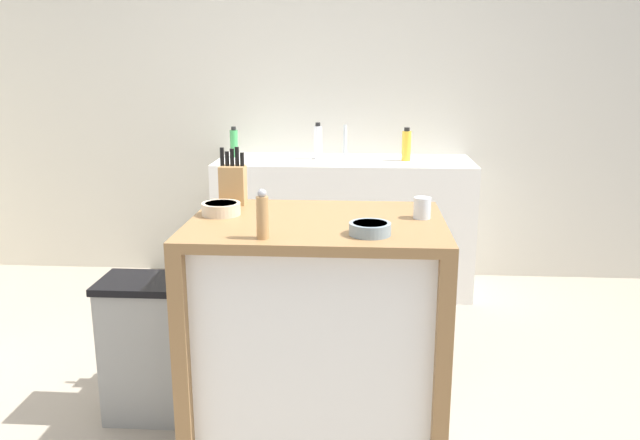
{
  "coord_description": "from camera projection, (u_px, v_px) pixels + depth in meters",
  "views": [
    {
      "loc": [
        0.31,
        -2.47,
        1.53
      ],
      "look_at": [
        0.13,
        0.18,
        0.86
      ],
      "focal_mm": 35.79,
      "sensor_mm": 36.0,
      "label": 1
    }
  ],
  "objects": [
    {
      "name": "bottle_hand_soap",
      "position": [
        234.0,
        143.0,
        4.34
      ],
      "size": [
        0.05,
        0.05,
        0.21
      ],
      "color": "green",
      "rests_on": "sink_counter"
    },
    {
      "name": "bottle_dish_soap",
      "position": [
        318.0,
        142.0,
        4.25
      ],
      "size": [
        0.05,
        0.05,
        0.24
      ],
      "color": "white",
      "rests_on": "sink_counter"
    },
    {
      "name": "knife_block",
      "position": [
        233.0,
        183.0,
        2.8
      ],
      "size": [
        0.11,
        0.09,
        0.25
      ],
      "color": "tan",
      "rests_on": "kitchen_island"
    },
    {
      "name": "bottle_spray_cleaner",
      "position": [
        406.0,
        145.0,
        4.18
      ],
      "size": [
        0.06,
        0.06,
        0.22
      ],
      "color": "yellow",
      "rests_on": "sink_counter"
    },
    {
      "name": "kitchen_island",
      "position": [
        317.0,
        315.0,
        2.63
      ],
      "size": [
        1.02,
        0.74,
        0.91
      ],
      "color": "olive",
      "rests_on": "ground"
    },
    {
      "name": "trash_bin",
      "position": [
        146.0,
        348.0,
        2.77
      ],
      "size": [
        0.36,
        0.28,
        0.63
      ],
      "color": "gray",
      "rests_on": "ground"
    },
    {
      "name": "drinking_cup",
      "position": [
        422.0,
        208.0,
        2.55
      ],
      "size": [
        0.07,
        0.07,
        0.09
      ],
      "color": "silver",
      "rests_on": "kitchen_island"
    },
    {
      "name": "wall_back",
      "position": [
        319.0,
        94.0,
        4.48
      ],
      "size": [
        5.64,
        0.1,
        2.6
      ],
      "primitive_type": "cube",
      "color": "beige",
      "rests_on": "ground"
    },
    {
      "name": "sink_faucet",
      "position": [
        345.0,
        141.0,
        4.34
      ],
      "size": [
        0.02,
        0.02,
        0.22
      ],
      "color": "#B7BCC1",
      "rests_on": "sink_counter"
    },
    {
      "name": "bowl_ceramic_small",
      "position": [
        370.0,
        228.0,
        2.32
      ],
      "size": [
        0.15,
        0.15,
        0.05
      ],
      "color": "gray",
      "rests_on": "kitchen_island"
    },
    {
      "name": "ground_plane",
      "position": [
        287.0,
        421.0,
        2.78
      ],
      "size": [
        6.64,
        6.64,
        0.0
      ],
      "primitive_type": "plane",
      "color": "gray",
      "rests_on": "ground"
    },
    {
      "name": "bowl_ceramic_wide",
      "position": [
        221.0,
        208.0,
        2.61
      ],
      "size": [
        0.16,
        0.16,
        0.05
      ],
      "color": "beige",
      "rests_on": "kitchen_island"
    },
    {
      "name": "sink_counter",
      "position": [
        344.0,
        224.0,
        4.34
      ],
      "size": [
        1.69,
        0.6,
        0.89
      ],
      "color": "white",
      "rests_on": "ground"
    },
    {
      "name": "pepper_grinder",
      "position": [
        262.0,
        215.0,
        2.25
      ],
      "size": [
        0.04,
        0.04,
        0.18
      ],
      "color": "#AD7F4C",
      "rests_on": "kitchen_island"
    }
  ]
}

